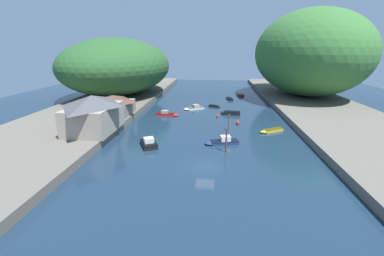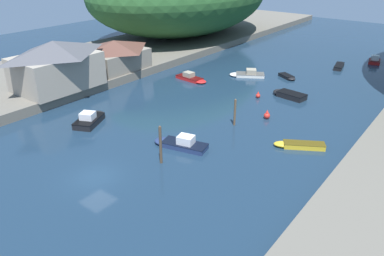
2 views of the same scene
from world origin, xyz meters
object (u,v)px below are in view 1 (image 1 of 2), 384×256
(boathouse_shed, at_px, (113,105))
(channel_buoy_far, at_px, (217,116))
(waterfront_building, at_px, (93,113))
(boat_navy_launch, at_px, (240,95))
(boat_white_cruiser, at_px, (148,143))
(boat_yellow_tender, at_px, (230,113))
(boat_mid_channel, at_px, (221,142))
(boat_small_dinghy, at_px, (167,114))
(person_by_boathouse, at_px, (126,112))
(boat_far_right_bank, at_px, (215,106))
(channel_buoy_near, at_px, (238,122))
(person_on_quay, at_px, (125,111))
(boat_red_skiff, at_px, (229,98))
(boat_cabin_cruiser, at_px, (194,108))
(boat_open_rowboat, at_px, (271,131))

(boathouse_shed, height_order, channel_buoy_far, boathouse_shed)
(waterfront_building, bearing_deg, boat_navy_launch, 56.24)
(boat_white_cruiser, xyz_separation_m, boat_yellow_tender, (14.07, 21.12, -0.11))
(boat_mid_channel, relative_size, boat_small_dinghy, 1.07)
(person_by_boathouse, bearing_deg, boat_yellow_tender, -88.28)
(boathouse_shed, relative_size, boat_white_cruiser, 1.83)
(boat_far_right_bank, relative_size, channel_buoy_near, 3.16)
(boat_navy_launch, bearing_deg, channel_buoy_near, -107.60)
(channel_buoy_near, xyz_separation_m, person_on_quay, (-23.66, 0.81, 1.78))
(boat_red_skiff, height_order, boat_cabin_cruiser, boat_cabin_cruiser)
(boat_yellow_tender, bearing_deg, boathouse_shed, 115.00)
(boat_red_skiff, height_order, boat_navy_launch, boat_navy_launch)
(boat_small_dinghy, bearing_deg, boat_white_cruiser, 6.41)
(boat_mid_channel, bearing_deg, boat_red_skiff, -18.26)
(boat_navy_launch, bearing_deg, waterfront_building, -135.17)
(boat_open_rowboat, bearing_deg, waterfront_building, 69.66)
(boat_far_right_bank, relative_size, channel_buoy_far, 3.84)
(boat_mid_channel, bearing_deg, boat_yellow_tender, -20.48)
(boat_mid_channel, bearing_deg, channel_buoy_near, -30.58)
(waterfront_building, distance_m, boat_cabin_cruiser, 27.67)
(boat_white_cruiser, height_order, boat_far_right_bank, boat_white_cruiser)
(channel_buoy_near, relative_size, person_by_boathouse, 0.64)
(boat_red_skiff, bearing_deg, channel_buoy_near, -99.66)
(boat_open_rowboat, distance_m, person_on_quay, 29.86)
(boat_white_cruiser, xyz_separation_m, person_by_boathouse, (-7.89, 12.94, 1.73))
(channel_buoy_near, bearing_deg, boat_red_skiff, 90.65)
(boat_yellow_tender, height_order, person_by_boathouse, person_by_boathouse)
(waterfront_building, bearing_deg, boat_small_dinghy, 58.64)
(channel_buoy_near, bearing_deg, boat_small_dinghy, 159.21)
(boat_mid_channel, height_order, channel_buoy_near, boat_mid_channel)
(boat_far_right_bank, height_order, person_by_boathouse, person_by_boathouse)
(boat_white_cruiser, distance_m, boat_far_right_bank, 30.50)
(boat_small_dinghy, bearing_deg, boat_open_rowboat, 69.55)
(boat_far_right_bank, bearing_deg, channel_buoy_near, 47.52)
(waterfront_building, height_order, boat_yellow_tender, waterfront_building)
(boat_yellow_tender, distance_m, person_on_quay, 23.77)
(boat_yellow_tender, relative_size, person_by_boathouse, 2.79)
(boat_small_dinghy, xyz_separation_m, boat_white_cruiser, (0.27, -18.91, 0.12))
(boat_navy_launch, bearing_deg, boat_mid_channel, -110.53)
(boathouse_shed, xyz_separation_m, boat_open_rowboat, (31.52, -4.82, -3.19))
(boat_cabin_cruiser, distance_m, boat_far_right_bank, 6.15)
(boat_cabin_cruiser, xyz_separation_m, boat_navy_launch, (13.54, 20.21, 0.07))
(boat_cabin_cruiser, distance_m, person_on_quay, 18.23)
(waterfront_building, height_order, channel_buoy_far, waterfront_building)
(person_on_quay, bearing_deg, boat_far_right_bank, -54.71)
(waterfront_building, distance_m, channel_buoy_near, 27.39)
(channel_buoy_far, bearing_deg, boat_white_cruiser, -121.13)
(boat_red_skiff, relative_size, boat_small_dinghy, 0.93)
(boathouse_shed, height_order, boat_red_skiff, boathouse_shed)
(boat_mid_channel, height_order, boat_yellow_tender, boat_mid_channel)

